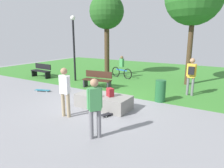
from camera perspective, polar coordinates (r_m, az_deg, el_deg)
name	(u,v)px	position (r m, az deg, el deg)	size (l,w,h in m)	color
ground_plane	(100,102)	(8.80, -3.44, -4.99)	(28.00, 28.00, 0.00)	gray
grass_lawn	(158,74)	(15.48, 12.90, 2.74)	(26.60, 12.77, 0.01)	#387A2D
concrete_ledge	(103,101)	(8.02, -2.50, -4.87)	(2.18, 1.04, 0.52)	gray
backpack_on_ledge	(110,92)	(7.70, -0.53, -2.36)	(0.28, 0.20, 0.32)	maroon
skater_performing_trick	(95,104)	(5.46, -4.91, -5.70)	(0.35, 0.38, 1.69)	slate
skater_watching	(65,89)	(7.09, -13.19, -1.25)	(0.43, 0.24, 1.74)	tan
skateboard_by_ledge	(111,113)	(7.34, -0.40, -8.25)	(0.43, 0.82, 0.08)	black
skateboard_spare	(42,90)	(10.97, -19.06, -1.66)	(0.82, 0.45, 0.08)	teal
park_bench_far_right	(97,79)	(11.03, -4.13, 1.36)	(1.64, 0.65, 0.91)	#331E14
park_bench_near_path	(41,70)	(14.72, -19.32, 3.67)	(1.62, 0.55, 0.91)	black
tree_leaning_ash	(107,13)	(14.47, -1.52, 19.51)	(2.35, 2.35, 5.58)	#42301E
lamp_post	(74,42)	(12.82, -10.76, 11.64)	(0.28, 0.28, 3.98)	black
trash_bin	(160,91)	(8.93, 13.52, -1.92)	(0.45, 0.45, 0.94)	#1E592D
pedestrian_with_backpack	(191,73)	(10.13, 21.51, 2.84)	(0.43, 0.37, 1.79)	slate
cyclist_on_bicycle	(122,69)	(13.72, 2.75, 4.40)	(1.78, 0.51, 1.52)	black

